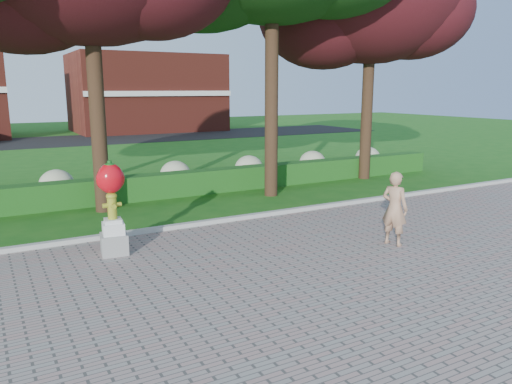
{
  "coord_description": "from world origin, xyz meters",
  "views": [
    {
      "loc": [
        -5.05,
        -8.8,
        3.57
      ],
      "look_at": [
        0.41,
        1.0,
        1.24
      ],
      "focal_mm": 35.0,
      "sensor_mm": 36.0,
      "label": 1
    }
  ],
  "objects": [
    {
      "name": "hydrangea_row",
      "position": [
        0.57,
        8.0,
        0.55
      ],
      "size": [
        20.1,
        1.1,
        0.99
      ],
      "color": "#B6B68B",
      "rests_on": "ground"
    },
    {
      "name": "lawn_hedge",
      "position": [
        0.0,
        7.0,
        0.4
      ],
      "size": [
        24.0,
        0.7,
        0.8
      ],
      "primitive_type": "cube",
      "color": "#1A4B15",
      "rests_on": "ground"
    },
    {
      "name": "ground",
      "position": [
        0.0,
        0.0,
        0.0
      ],
      "size": [
        100.0,
        100.0,
        0.0
      ],
      "primitive_type": "plane",
      "color": "#1C5B16",
      "rests_on": "ground"
    },
    {
      "name": "woman",
      "position": [
        3.09,
        -0.68,
        0.89
      ],
      "size": [
        0.58,
        0.72,
        1.71
      ],
      "primitive_type": "imported",
      "rotation": [
        0.0,
        0.0,
        1.89
      ],
      "color": "tan",
      "rests_on": "walkway"
    },
    {
      "name": "street",
      "position": [
        0.0,
        28.0,
        0.01
      ],
      "size": [
        50.0,
        8.0,
        0.02
      ],
      "primitive_type": "cube",
      "color": "black",
      "rests_on": "ground"
    },
    {
      "name": "walkway",
      "position": [
        0.0,
        -4.0,
        0.02
      ],
      "size": [
        40.0,
        14.0,
        0.04
      ],
      "primitive_type": "cube",
      "color": "gray",
      "rests_on": "ground"
    },
    {
      "name": "curb",
      "position": [
        0.0,
        3.0,
        0.07
      ],
      "size": [
        40.0,
        0.18,
        0.15
      ],
      "primitive_type": "cube",
      "color": "#ADADA5",
      "rests_on": "ground"
    },
    {
      "name": "hydrant_sculpture",
      "position": [
        -2.69,
        1.77,
        1.12
      ],
      "size": [
        0.62,
        0.62,
        2.04
      ],
      "rotation": [
        0.0,
        0.0,
        -0.14
      ],
      "color": "gray",
      "rests_on": "walkway"
    },
    {
      "name": "building_right",
      "position": [
        8.0,
        34.0,
        3.2
      ],
      "size": [
        12.0,
        8.0,
        6.4
      ],
      "primitive_type": "cube",
      "color": "maroon",
      "rests_on": "ground"
    }
  ]
}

